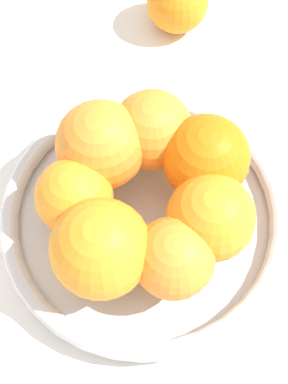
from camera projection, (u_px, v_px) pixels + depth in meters
The scene contains 4 objects.
ground_plane at pixel (144, 223), 0.52m from camera, with size 4.00×4.00×0.00m, color white.
fruit_bowl at pixel (144, 216), 0.50m from camera, with size 0.27×0.27×0.03m.
orange_pile at pixel (144, 190), 0.46m from camera, with size 0.19×0.20×0.08m.
stray_orange at pixel (178, 2), 0.60m from camera, with size 0.07×0.07×0.07m, color orange.
Camera 1 is at (-0.08, 0.18, 0.48)m, focal length 50.00 mm.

